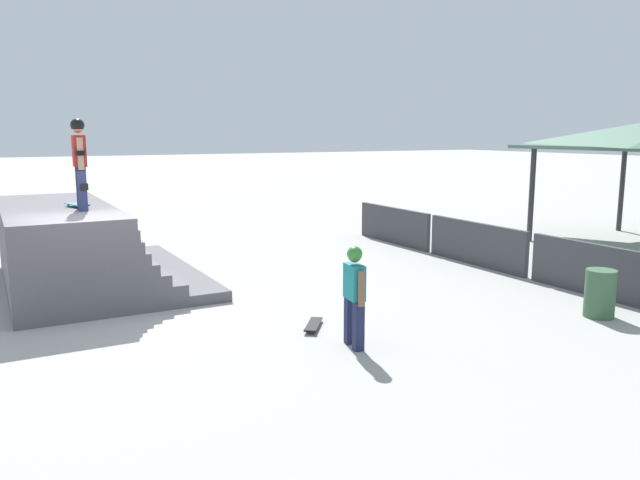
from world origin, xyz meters
name	(u,v)px	position (x,y,z in m)	size (l,w,h in m)	color
ground_plane	(107,313)	(0.00, 0.00, 0.00)	(160.00, 160.00, 0.00)	#A3A09B
quarter_pipe_ramp	(74,250)	(-2.43, -0.19, 0.77)	(5.61, 3.81, 1.73)	#565459
skater_on_deck	(80,158)	(-1.36, -0.11, 2.74)	(0.75, 0.26, 1.75)	#1E2347
skateboard_on_deck	(78,205)	(-1.85, -0.14, 1.79)	(0.80, 0.42, 0.09)	green
bystander_walking	(354,288)	(3.68, 2.99, 0.92)	(0.62, 0.26, 1.56)	#1E2347
skateboard_on_ground	(313,325)	(2.58, 2.87, 0.06)	(0.77, 0.65, 0.09)	green
barrier_fence	(476,244)	(0.00, 8.77, 0.53)	(10.28, 0.12, 1.05)	#3D3D42
trash_bin	(600,293)	(4.41, 7.62, 0.42)	(0.52, 0.52, 0.85)	#385B3D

